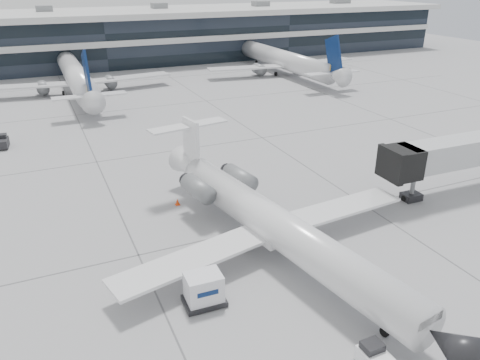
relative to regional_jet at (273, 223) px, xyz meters
name	(u,v)px	position (x,y,z in m)	size (l,w,h in m)	color
ground	(262,227)	(0.93, 3.52, -2.39)	(220.00, 220.00, 0.00)	gray
terminal	(98,40)	(0.93, 85.52, 2.61)	(170.00, 22.00, 10.00)	black
bg_jet_center	(78,92)	(-7.07, 58.52, -2.39)	(32.00, 40.00, 9.60)	silver
bg_jet_right	(282,73)	(32.93, 58.52, -2.39)	(32.00, 40.00, 9.60)	silver
regional_jet	(273,223)	(0.00, 0.00, 0.00)	(24.26, 30.26, 7.00)	silver
jet_bridge	(469,150)	(21.42, 2.36, 1.50)	(16.62, 3.69, 5.34)	#B3B6B8
baggage_tug	(376,360)	(-0.30, -12.02, -1.79)	(1.29, 2.14, 1.35)	white
cargo_uld	(204,290)	(-6.56, -3.51, -1.36)	(2.58, 1.95, 2.06)	black
traffic_cone	(177,202)	(-4.09, 10.12, -2.10)	(0.47, 0.47, 0.61)	red
far_tug	(2,142)	(-18.44, 32.71, -1.72)	(1.61, 2.48, 1.50)	black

